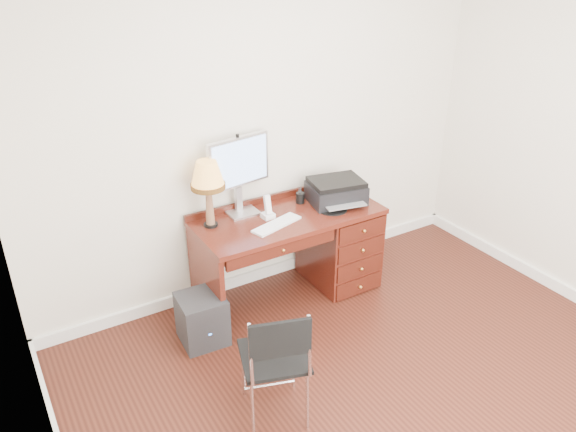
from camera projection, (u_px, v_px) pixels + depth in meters
ground at (398, 398)px, 3.69m from camera, size 4.00×4.00×0.00m
room_shell at (342, 339)px, 4.15m from camera, size 4.00×4.00×4.00m
desk at (321, 242)px, 4.72m from camera, size 1.50×0.67×0.75m
monitor at (240, 166)px, 4.28m from camera, size 0.54×0.21×0.63m
keyboard at (277, 224)px, 4.26m from camera, size 0.45×0.24×0.02m
mouse_pad at (332, 208)px, 4.50m from camera, size 0.24×0.24×0.05m
printer at (336, 191)px, 4.60m from camera, size 0.49×0.42×0.19m
leg_lamp at (208, 179)px, 4.08m from camera, size 0.26×0.26×0.52m
phone at (268, 211)px, 4.35m from camera, size 0.09×0.09×0.19m
pen_cup at (300, 198)px, 4.60m from camera, size 0.07×0.07×0.09m
chair at (279, 354)px, 3.31m from camera, size 0.50×0.50×0.84m
equipment_box at (202, 319)px, 4.14m from camera, size 0.35×0.35×0.38m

